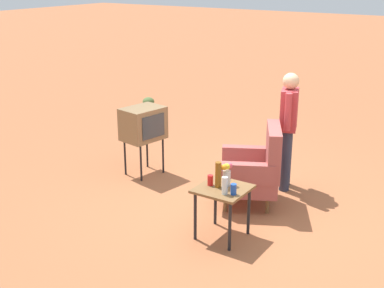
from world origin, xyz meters
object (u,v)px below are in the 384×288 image
at_px(armchair, 255,168).
at_px(soda_can_red, 210,180).
at_px(soda_can_blue, 234,189).
at_px(bottle_tall_amber, 218,175).
at_px(person_standing, 288,124).
at_px(bottle_short_clear, 225,186).
at_px(side_table, 223,195).
at_px(tv_on_stand, 143,124).
at_px(flower_vase, 227,173).

xyz_separation_m(armchair, soda_can_red, (1.02, -0.07, 0.18)).
bearing_deg(soda_can_red, soda_can_blue, 77.36).
relative_size(armchair, bottle_tall_amber, 3.53).
relative_size(person_standing, bottle_short_clear, 8.20).
bearing_deg(bottle_short_clear, armchair, -170.54).
bearing_deg(bottle_tall_amber, soda_can_red, -90.16).
height_order(person_standing, bottle_tall_amber, person_standing).
height_order(side_table, soda_can_red, soda_can_red).
bearing_deg(bottle_short_clear, soda_can_red, -115.32).
xyz_separation_m(tv_on_stand, person_standing, (-0.69, 1.98, 0.16)).
bearing_deg(flower_vase, bottle_tall_amber, -30.50).
xyz_separation_m(tv_on_stand, bottle_short_clear, (1.17, 2.04, -0.07)).
xyz_separation_m(soda_can_blue, flower_vase, (-0.17, -0.18, 0.09)).
height_order(tv_on_stand, person_standing, person_standing).
relative_size(side_table, tv_on_stand, 0.60).
bearing_deg(bottle_short_clear, bottle_tall_amber, -128.04).
height_order(side_table, bottle_short_clear, bottle_short_clear).
bearing_deg(soda_can_blue, flower_vase, -132.99).
distance_m(tv_on_stand, flower_vase, 2.17).
height_order(armchair, flower_vase, armchair).
bearing_deg(armchair, soda_can_blue, 14.11).
xyz_separation_m(armchair, side_table, (1.00, 0.09, 0.03)).
bearing_deg(tv_on_stand, soda_can_red, 59.65).
bearing_deg(soda_can_blue, bottle_tall_amber, -107.65).
height_order(soda_can_blue, flower_vase, flower_vase).
xyz_separation_m(bottle_tall_amber, flower_vase, (-0.09, 0.06, -0.00)).
bearing_deg(person_standing, bottle_short_clear, 2.11).
distance_m(soda_can_red, soda_can_blue, 0.35).
xyz_separation_m(person_standing, bottle_tall_amber, (1.73, -0.09, -0.17)).
distance_m(armchair, person_standing, 0.85).
relative_size(bottle_short_clear, soda_can_red, 1.64).
bearing_deg(soda_can_red, side_table, 96.22).
bearing_deg(tv_on_stand, armchair, 89.02).
distance_m(soda_can_red, flower_vase, 0.20).
bearing_deg(person_standing, soda_can_blue, 4.85).
xyz_separation_m(tv_on_stand, flower_vase, (0.95, 1.95, -0.02)).
distance_m(tv_on_stand, soda_can_blue, 2.41).
distance_m(side_table, tv_on_stand, 2.21).
xyz_separation_m(person_standing, bottle_short_clear, (1.86, 0.07, -0.22)).
relative_size(soda_can_blue, flower_vase, 0.46).
xyz_separation_m(armchair, tv_on_stand, (-0.03, -1.86, 0.28)).
height_order(tv_on_stand, bottle_short_clear, tv_on_stand).
xyz_separation_m(bottle_short_clear, soda_can_blue, (-0.04, 0.09, -0.04)).
distance_m(person_standing, bottle_tall_amber, 1.74).
bearing_deg(soda_can_red, bottle_short_clear, 64.68).
bearing_deg(side_table, bottle_tall_amber, -72.02).
distance_m(bottle_short_clear, soda_can_red, 0.29).
height_order(side_table, flower_vase, flower_vase).
relative_size(bottle_tall_amber, soda_can_red, 2.46).
relative_size(bottle_short_clear, flower_vase, 0.75).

